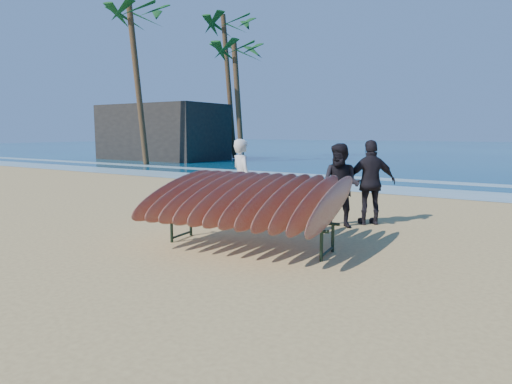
# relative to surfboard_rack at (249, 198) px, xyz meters

# --- Properties ---
(ground) EXTENTS (120.00, 120.00, 0.00)m
(ground) POSITION_rel_surfboard_rack_xyz_m (-0.16, -0.31, -0.90)
(ground) COLOR tan
(ground) RESTS_ON ground
(ocean) EXTENTS (160.00, 160.00, 0.00)m
(ocean) POSITION_rel_surfboard_rack_xyz_m (-0.16, 54.69, -0.89)
(ocean) COLOR navy
(ocean) RESTS_ON ground
(foam_near) EXTENTS (160.00, 160.00, 0.00)m
(foam_near) POSITION_rel_surfboard_rack_xyz_m (-0.16, 9.69, -0.89)
(foam_near) COLOR white
(foam_near) RESTS_ON ground
(foam_far) EXTENTS (160.00, 160.00, 0.00)m
(foam_far) POSITION_rel_surfboard_rack_xyz_m (-0.16, 13.19, -0.89)
(foam_far) COLOR white
(foam_far) RESTS_ON ground
(surfboard_rack) EXTENTS (3.49, 3.18, 1.45)m
(surfboard_rack) POSITION_rel_surfboard_rack_xyz_m (0.00, 0.00, 0.00)
(surfboard_rack) COLOR black
(surfboard_rack) RESTS_ON ground
(person_white) EXTENTS (0.84, 0.76, 1.92)m
(person_white) POSITION_rel_surfboard_rack_xyz_m (-1.75, 2.34, 0.06)
(person_white) COLOR silver
(person_white) RESTS_ON ground
(person_dark_a) EXTENTS (0.92, 0.72, 1.84)m
(person_dark_a) POSITION_rel_surfboard_rack_xyz_m (0.72, 2.56, 0.02)
(person_dark_a) COLOR black
(person_dark_a) RESTS_ON ground
(person_dark_b) EXTENTS (1.17, 1.06, 1.92)m
(person_dark_b) POSITION_rel_surfboard_rack_xyz_m (1.18, 3.22, 0.06)
(person_dark_b) COLOR black
(person_dark_b) RESTS_ON ground
(building) EXTENTS (9.24, 5.13, 4.11)m
(building) POSITION_rel_surfboard_rack_xyz_m (-20.30, 18.76, 1.16)
(building) COLOR #2D2823
(building) RESTS_ON ground
(palm_left) EXTENTS (5.20, 5.20, 9.97)m
(palm_left) POSITION_rel_surfboard_rack_xyz_m (-17.23, 13.54, 8.15)
(palm_left) COLOR brown
(palm_left) RESTS_ON ground
(palm_mid) EXTENTS (5.20, 5.20, 8.21)m
(palm_mid) POSITION_rel_surfboard_rack_xyz_m (-13.40, 18.90, 6.44)
(palm_mid) COLOR brown
(palm_mid) RESTS_ON ground
(palm_right) EXTENTS (5.20, 5.20, 10.80)m
(palm_right) POSITION_rel_surfboard_rack_xyz_m (-16.35, 21.93, 8.97)
(palm_right) COLOR brown
(palm_right) RESTS_ON ground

